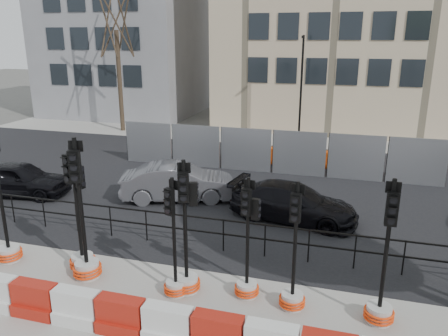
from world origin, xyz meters
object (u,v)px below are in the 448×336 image
(traffic_signal_a, at_px, (6,237))
(car_a, at_px, (18,179))
(traffic_signal_d, at_px, (187,262))
(car_c, at_px, (293,203))
(traffic_signal_h, at_px, (381,295))

(traffic_signal_a, bearing_deg, car_a, 120.16)
(car_a, bearing_deg, traffic_signal_d, -125.51)
(traffic_signal_d, height_order, car_c, traffic_signal_d)
(traffic_signal_a, distance_m, car_c, 8.68)
(car_c, bearing_deg, traffic_signal_h, -143.79)
(traffic_signal_a, distance_m, car_a, 5.58)
(traffic_signal_h, relative_size, car_a, 0.79)
(car_a, bearing_deg, traffic_signal_h, -116.96)
(traffic_signal_a, distance_m, traffic_signal_d, 5.23)
(traffic_signal_a, height_order, traffic_signal_d, traffic_signal_a)
(traffic_signal_d, relative_size, car_c, 0.74)
(traffic_signal_a, height_order, car_c, traffic_signal_a)
(traffic_signal_d, xyz_separation_m, car_a, (-8.63, 4.48, -0.12))
(traffic_signal_d, bearing_deg, car_c, 54.86)
(car_c, bearing_deg, car_a, 102.56)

